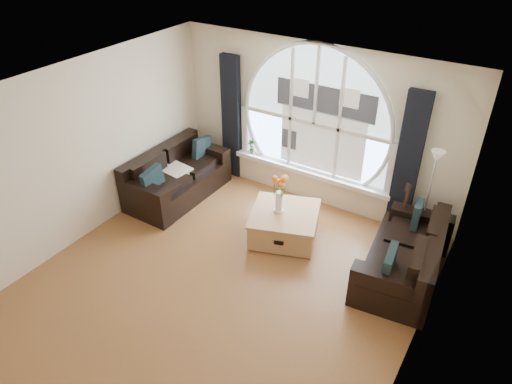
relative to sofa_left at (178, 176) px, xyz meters
name	(u,v)px	position (x,y,z in m)	size (l,w,h in m)	color
ground	(222,286)	(1.98, -1.48, -0.40)	(5.00, 5.50, 0.01)	brown
ceiling	(212,101)	(1.98, -1.48, 2.30)	(5.00, 5.50, 0.01)	silver
wall_back	(315,125)	(1.98, 1.27, 0.95)	(5.00, 0.01, 2.70)	beige
wall_front	(17,367)	(1.98, -4.23, 0.95)	(5.00, 0.01, 2.70)	beige
wall_left	(79,154)	(-0.52, -1.48, 0.95)	(0.01, 5.50, 2.70)	beige
wall_right	(422,280)	(4.48, -1.48, 0.95)	(0.01, 5.50, 2.70)	beige
attic_slope	(410,186)	(4.18, -1.48, 1.95)	(0.92, 5.50, 0.72)	silver
arched_window	(316,110)	(1.98, 1.24, 1.23)	(2.60, 0.06, 2.15)	silver
window_sill	(310,172)	(1.98, 1.17, 0.11)	(2.90, 0.22, 0.08)	white
window_frame	(315,111)	(1.98, 1.21, 1.23)	(2.76, 0.08, 2.15)	white
neighbor_house	(323,120)	(2.13, 1.22, 1.10)	(1.70, 0.02, 1.50)	silver
curtain_left	(231,118)	(0.38, 1.15, 0.75)	(0.35, 0.12, 2.30)	black
curtain_right	(408,164)	(3.58, 1.15, 0.75)	(0.35, 0.12, 2.30)	black
sofa_left	(178,176)	(0.00, 0.00, 0.00)	(0.95, 1.89, 0.84)	black
sofa_right	(405,253)	(4.00, 0.04, 0.00)	(0.90, 1.81, 0.80)	black
coffee_chest	(284,223)	(2.17, -0.05, -0.15)	(1.01, 1.01, 0.49)	#A57648
throw_blanket	(171,173)	(-0.05, -0.10, 0.10)	(0.55, 0.55, 0.10)	silver
vase_flowers	(279,190)	(2.07, -0.07, 0.44)	(0.24, 0.24, 0.70)	white
floor_lamp	(427,200)	(4.00, 0.89, 0.40)	(0.24, 0.24, 1.60)	#B2B2B2
guitar	(404,211)	(3.72, 0.84, 0.13)	(0.36, 0.24, 1.06)	#95542B
potted_plant	(251,146)	(0.79, 1.17, 0.28)	(0.14, 0.09, 0.27)	#1E6023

